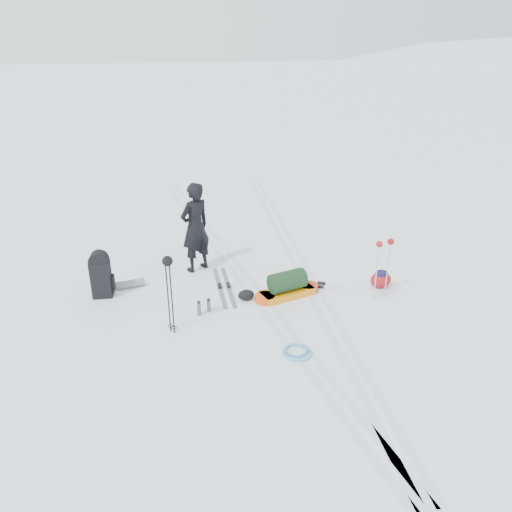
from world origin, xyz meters
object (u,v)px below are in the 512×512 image
object	(u,v)px
pulk_sled	(287,287)
expedition_rucksack	(105,275)
skier	(195,227)
ski_poles_black	(168,271)

from	to	relation	value
pulk_sled	expedition_rucksack	xyz separation A→B (m)	(-3.47, 1.05, 0.24)
skier	expedition_rucksack	world-z (taller)	skier
pulk_sled	ski_poles_black	distance (m)	2.67
ski_poles_black	skier	bearing A→B (deg)	68.25
expedition_rucksack	ski_poles_black	xyz separation A→B (m)	(1.09, -1.75, 0.75)
skier	pulk_sled	size ratio (longest dim) A/B	1.37
pulk_sled	skier	bearing A→B (deg)	119.33
pulk_sled	ski_poles_black	xyz separation A→B (m)	(-2.38, -0.70, 0.99)
skier	ski_poles_black	bearing A→B (deg)	41.98
pulk_sled	expedition_rucksack	bearing A→B (deg)	151.72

